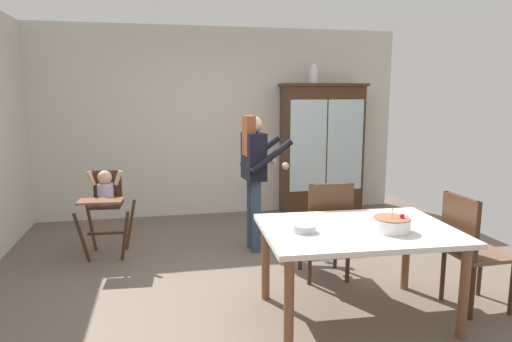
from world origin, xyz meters
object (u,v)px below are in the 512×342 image
at_px(china_cabinet, 322,149).
at_px(ceramic_vase, 314,75).
at_px(high_chair_with_toddler, 106,197).
at_px(serving_bowl, 304,228).
at_px(adult_person, 254,166).
at_px(dining_table, 357,238).
at_px(dining_chair_right_end, 469,244).
at_px(birthday_cake, 391,224).
at_px(dining_chair_far_side, 327,224).

distance_m(china_cabinet, ceramic_vase, 1.08).
relative_size(high_chair_with_toddler, serving_bowl, 5.28).
bearing_deg(high_chair_with_toddler, adult_person, -1.29).
bearing_deg(serving_bowl, high_chair_with_toddler, 130.78).
distance_m(adult_person, serving_bowl, 1.75).
xyz_separation_m(dining_table, dining_chair_right_end, (0.96, -0.05, -0.10)).
height_order(china_cabinet, serving_bowl, china_cabinet).
distance_m(china_cabinet, dining_chair_right_end, 3.26).
height_order(adult_person, dining_table, adult_person).
xyz_separation_m(china_cabinet, dining_table, (-0.86, -3.18, -0.31)).
height_order(birthday_cake, dining_chair_right_end, dining_chair_right_end).
relative_size(adult_person, dining_table, 1.00).
bearing_deg(china_cabinet, adult_person, -132.29).
distance_m(dining_table, serving_bowl, 0.46).
xyz_separation_m(high_chair_with_toddler, adult_person, (1.62, -0.16, 0.31)).
height_order(high_chair_with_toddler, serving_bowl, high_chair_with_toddler).
height_order(china_cabinet, high_chair_with_toddler, china_cabinet).
relative_size(adult_person, birthday_cake, 5.47).
distance_m(dining_table, birthday_cake, 0.29).
xyz_separation_m(china_cabinet, ceramic_vase, (-0.15, 0.00, 1.07)).
height_order(adult_person, serving_bowl, adult_person).
height_order(high_chair_with_toddler, dining_chair_right_end, dining_chair_right_end).
bearing_deg(adult_person, dining_chair_far_side, -158.68).
bearing_deg(dining_chair_right_end, birthday_cake, 95.71).
bearing_deg(dining_chair_right_end, dining_chair_far_side, 48.16).
bearing_deg(dining_table, china_cabinet, 74.81).
bearing_deg(serving_bowl, dining_chair_right_end, -1.51).
bearing_deg(adult_person, birthday_cake, -165.80).
distance_m(china_cabinet, adult_person, 1.97).
distance_m(ceramic_vase, adult_person, 2.16).
bearing_deg(birthday_cake, high_chair_with_toddler, 138.48).
bearing_deg(dining_table, dining_chair_right_end, -3.20).
bearing_deg(ceramic_vase, dining_table, -102.68).
relative_size(ceramic_vase, adult_person, 0.18).
relative_size(birthday_cake, dining_chair_right_end, 0.29).
relative_size(china_cabinet, dining_chair_right_end, 1.99).
bearing_deg(birthday_cake, serving_bowl, 168.98).
bearing_deg(dining_chair_far_side, dining_chair_right_end, 143.15).
xyz_separation_m(ceramic_vase, dining_chair_far_side, (-0.68, -2.44, -1.47)).
bearing_deg(high_chair_with_toddler, ceramic_vase, 29.28).
xyz_separation_m(high_chair_with_toddler, dining_chair_right_end, (3.04, -1.93, -0.10)).
bearing_deg(ceramic_vase, adult_person, -128.88).
bearing_deg(dining_chair_far_side, serving_bowl, 61.59).
height_order(dining_table, dining_chair_far_side, dining_chair_far_side).
relative_size(ceramic_vase, dining_chair_far_side, 0.28).
distance_m(high_chair_with_toddler, dining_chair_far_side, 2.41).
xyz_separation_m(dining_table, serving_bowl, (-0.44, -0.02, 0.11)).
bearing_deg(ceramic_vase, high_chair_with_toddler, -155.05).
bearing_deg(high_chair_with_toddler, dining_table, -37.78).
xyz_separation_m(birthday_cake, dining_chair_far_side, (-0.17, 0.88, -0.24)).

